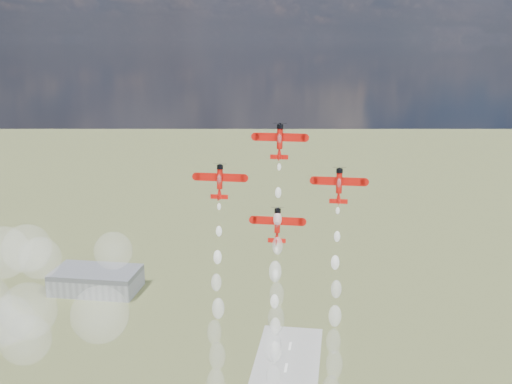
{
  "coord_description": "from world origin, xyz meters",
  "views": [
    {
      "loc": [
        22.26,
        -133.31,
        144.99
      ],
      "look_at": [
        -0.32,
        19.05,
        105.7
      ],
      "focal_mm": 42.0,
      "sensor_mm": 36.0,
      "label": 1
    }
  ],
  "objects": [
    {
      "name": "hangar",
      "position": [
        -120.0,
        180.0,
        6.5
      ],
      "size": [
        50.0,
        28.0,
        13.0
      ],
      "color": "gray",
      "rests_on": "ground"
    },
    {
      "name": "plane_lead",
      "position": [
        5.68,
        20.94,
        119.34
      ],
      "size": [
        13.17,
        4.34,
        9.33
      ],
      "rotation": [
        1.39,
        0.0,
        0.0
      ],
      "color": "red",
      "rests_on": "ground"
    },
    {
      "name": "plane_left",
      "position": [
        -10.12,
        19.0,
        108.45
      ],
      "size": [
        13.17,
        4.34,
        9.33
      ],
      "rotation": [
        1.39,
        0.0,
        0.0
      ],
      "color": "red",
      "rests_on": "ground"
    },
    {
      "name": "plane_right",
      "position": [
        21.48,
        19.0,
        108.45
      ],
      "size": [
        13.17,
        4.34,
        9.33
      ],
      "rotation": [
        1.39,
        0.0,
        0.0
      ],
      "color": "red",
      "rests_on": "ground"
    },
    {
      "name": "plane_slot",
      "position": [
        5.68,
        17.07,
        97.56
      ],
      "size": [
        13.17,
        4.34,
        9.33
      ],
      "rotation": [
        1.39,
        0.0,
        0.0
      ],
      "color": "red",
      "rests_on": "ground"
    },
    {
      "name": "smoke_trail_lead",
      "position": [
        5.66,
        13.19,
        74.61
      ],
      "size": [
        5.66,
        11.32,
        50.7
      ],
      "color": "white",
      "rests_on": "plane_lead"
    },
    {
      "name": "smoke_trail_left",
      "position": [
        -10.02,
        10.78,
        63.58
      ],
      "size": [
        5.19,
        11.84,
        51.05
      ],
      "color": "white",
      "rests_on": "plane_left"
    },
    {
      "name": "smoke_trail_right",
      "position": [
        21.57,
        11.05,
        63.69
      ],
      "size": [
        5.48,
        11.68,
        50.77
      ],
      "color": "white",
      "rests_on": "plane_right"
    },
    {
      "name": "drifted_smoke_cloud",
      "position": [
        -75.97,
        24.94,
        67.55
      ],
      "size": [
        64.99,
        29.91,
        43.59
      ],
      "color": "white",
      "rests_on": "ground"
    }
  ]
}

